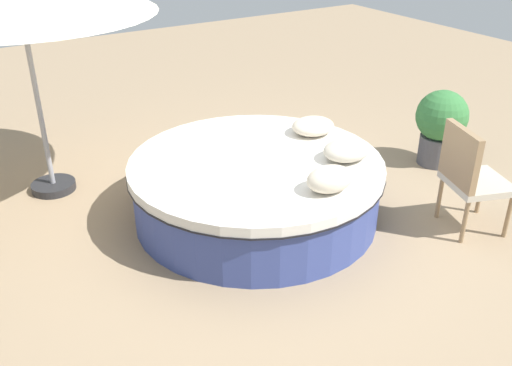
{
  "coord_description": "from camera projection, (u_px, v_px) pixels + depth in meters",
  "views": [
    {
      "loc": [
        -2.44,
        -3.94,
        2.76
      ],
      "look_at": [
        0.0,
        0.0,
        0.35
      ],
      "focal_mm": 39.83,
      "sensor_mm": 36.0,
      "label": 1
    }
  ],
  "objects": [
    {
      "name": "ground_plane",
      "position": [
        256.0,
        215.0,
        5.39
      ],
      "size": [
        16.0,
        16.0,
        0.0
      ],
      "primitive_type": "plane",
      "color": "#9E8466"
    },
    {
      "name": "round_bed",
      "position": [
        256.0,
        188.0,
        5.25
      ],
      "size": [
        2.33,
        2.33,
        0.58
      ],
      "color": "#38478C",
      "rests_on": "ground_plane"
    },
    {
      "name": "throw_pillow_0",
      "position": [
        330.0,
        179.0,
        4.57
      ],
      "size": [
        0.41,
        0.3,
        0.21
      ],
      "primitive_type": "ellipsoid",
      "color": "beige",
      "rests_on": "round_bed"
    },
    {
      "name": "throw_pillow_1",
      "position": [
        347.0,
        150.0,
        5.11
      ],
      "size": [
        0.45,
        0.37,
        0.17
      ],
      "primitive_type": "ellipsoid",
      "color": "beige",
      "rests_on": "round_bed"
    },
    {
      "name": "throw_pillow_2",
      "position": [
        313.0,
        126.0,
        5.64
      ],
      "size": [
        0.44,
        0.38,
        0.16
      ],
      "primitive_type": "ellipsoid",
      "color": "beige",
      "rests_on": "round_bed"
    },
    {
      "name": "patio_chair",
      "position": [
        469.0,
        173.0,
        4.94
      ],
      "size": [
        0.65,
        0.66,
        0.98
      ],
      "rotation": [
        0.0,
        0.0,
        4.37
      ],
      "color": "#997A56",
      "rests_on": "ground_plane"
    },
    {
      "name": "planter",
      "position": [
        441.0,
        124.0,
        6.19
      ],
      "size": [
        0.56,
        0.56,
        0.85
      ],
      "color": "#4C4C51",
      "rests_on": "ground_plane"
    }
  ]
}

